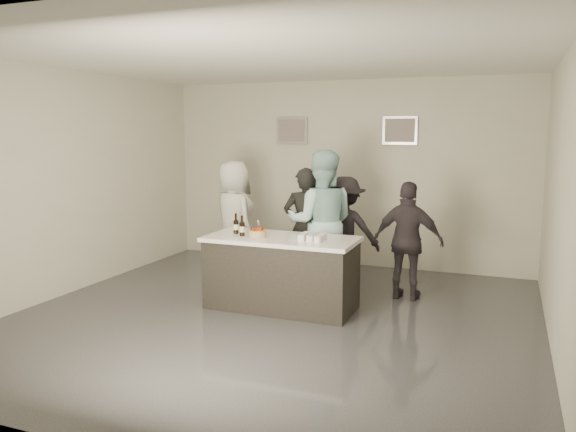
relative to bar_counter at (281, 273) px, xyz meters
The scene contains 19 objects.
floor 0.60m from the bar_counter, 83.13° to the right, with size 6.00×6.00×0.00m, color #3D3D42.
ceiling 2.58m from the bar_counter, 83.13° to the right, with size 6.00×6.00×0.00m, color white.
wall_back 2.81m from the bar_counter, 88.95° to the left, with size 6.00×0.04×3.00m, color beige.
wall_front 3.56m from the bar_counter, 89.19° to the right, with size 6.00×0.04×3.00m, color beige.
wall_left 3.16m from the bar_counter, behind, with size 0.04×6.00×3.00m, color beige.
wall_right 3.25m from the bar_counter, ahead, with size 0.04×6.00×3.00m, color beige.
picture_left 3.23m from the bar_counter, 108.33° to the left, with size 0.54×0.04×0.44m, color #B2B2B7.
picture_right 3.25m from the bar_counter, 69.77° to the left, with size 0.54×0.04×0.44m, color #B2B2B7.
bar_counter is the anchor object (origin of this frame).
cake 0.57m from the bar_counter, 158.41° to the right, with size 0.22×0.22×0.08m, color orange.
beer_bottle_a 0.85m from the bar_counter, behind, with size 0.07×0.07×0.26m, color black.
beer_bottle_b 0.76m from the bar_counter, 167.69° to the right, with size 0.07×0.07×0.26m, color black.
tumbler_cluster 0.64m from the bar_counter, ahead, with size 0.30×0.30×0.08m, color gold.
candles 0.61m from the bar_counter, 136.02° to the right, with size 0.24×0.08×0.01m, color pink.
person_main_black 1.06m from the bar_counter, 92.12° to the left, with size 0.62×0.41×1.70m, color black.
person_main_blue 1.03m from the bar_counter, 74.58° to the left, with size 0.94×0.74×1.94m, color #A6D7DA.
person_guest_left 1.72m from the bar_counter, 137.19° to the left, with size 0.86×0.56×1.76m, color silver.
person_guest_right 1.72m from the bar_counter, 34.70° to the left, with size 0.91×0.38×1.55m, color #302A32.
person_guest_back 1.46m from the bar_counter, 73.01° to the left, with size 1.00×0.58×1.56m, color black.
Camera 1 is at (2.50, -5.87, 2.18)m, focal length 35.00 mm.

